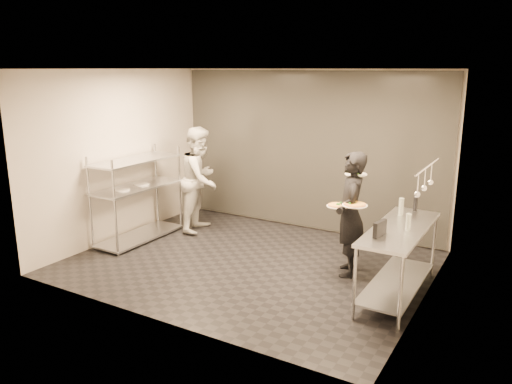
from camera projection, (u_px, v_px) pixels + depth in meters
The scene contains 13 objects.
room_shell at pixel (286, 158), 8.04m from camera, with size 5.00×4.00×2.80m.
pass_rack at pixel (137, 195), 8.26m from camera, with size 0.60×1.60×1.50m.
prep_counter at pixel (399, 250), 6.18m from camera, with size 0.60×1.80×0.92m.
utensil_rail at pixel (425, 179), 5.83m from camera, with size 0.07×1.20×0.31m.
waiter at pixel (350, 214), 6.82m from camera, with size 0.63×0.41×1.73m, color black.
chef at pixel (201, 179), 8.72m from camera, with size 0.89×0.69×1.83m, color beige.
pizza_plate_near at pixel (337, 205), 6.65m from camera, with size 0.28×0.28×0.05m.
pizza_plate_far at pixel (355, 205), 6.52m from camera, with size 0.33×0.33×0.05m.
salad_plate at pixel (356, 173), 6.94m from camera, with size 0.31×0.31×0.07m.
pos_monitor at pixel (380, 229), 5.75m from camera, with size 0.05×0.25×0.18m, color black.
bottle_green at pixel (401, 207), 6.55m from camera, with size 0.07×0.07×0.23m, color gray.
bottle_clear at pixel (408, 222), 5.98m from camera, with size 0.06×0.06×0.20m, color gray.
bottle_dark at pixel (415, 204), 6.76m from camera, with size 0.06×0.06×0.19m, color black.
Camera 1 is at (3.59, -5.92, 2.81)m, focal length 35.00 mm.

